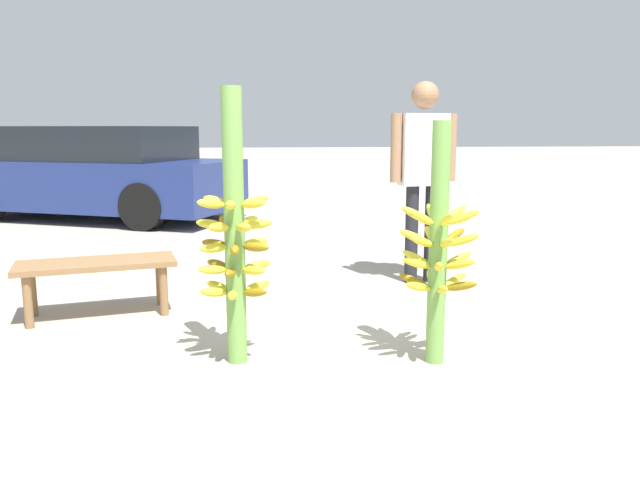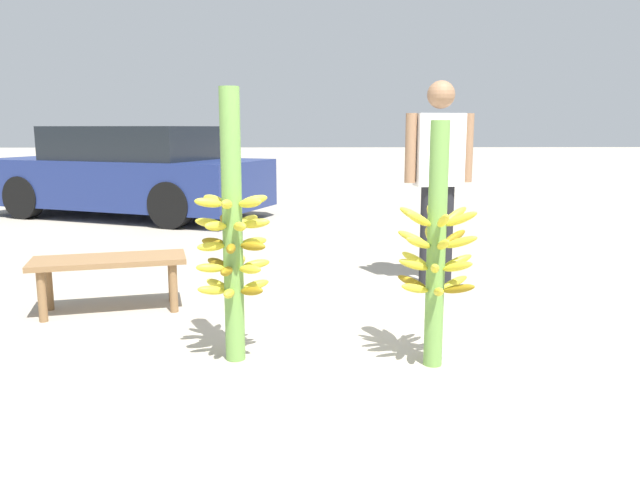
% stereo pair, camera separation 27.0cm
% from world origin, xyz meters
% --- Properties ---
extents(ground_plane, '(80.00, 80.00, 0.00)m').
position_xyz_m(ground_plane, '(0.00, 0.00, 0.00)').
color(ground_plane, '#A89E8C').
extents(banana_stalk_left, '(0.44, 0.44, 1.57)m').
position_xyz_m(banana_stalk_left, '(-0.65, 0.25, 0.75)').
color(banana_stalk_left, '#6B9E47').
rests_on(banana_stalk_left, ground_plane).
extents(banana_stalk_center, '(0.46, 0.47, 1.39)m').
position_xyz_m(banana_stalk_center, '(0.50, 0.13, 0.68)').
color(banana_stalk_center, '#6B9E47').
rests_on(banana_stalk_center, ground_plane).
extents(vendor_person, '(0.60, 0.23, 1.73)m').
position_xyz_m(vendor_person, '(0.91, 2.02, 1.05)').
color(vendor_person, black).
rests_on(vendor_person, ground_plane).
extents(market_bench, '(1.16, 0.66, 0.41)m').
position_xyz_m(market_bench, '(-1.68, 1.26, 0.34)').
color(market_bench, olive).
rests_on(market_bench, ground_plane).
extents(parked_car, '(4.54, 3.22, 1.37)m').
position_xyz_m(parked_car, '(-2.88, 6.34, 0.67)').
color(parked_car, navy).
rests_on(parked_car, ground_plane).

